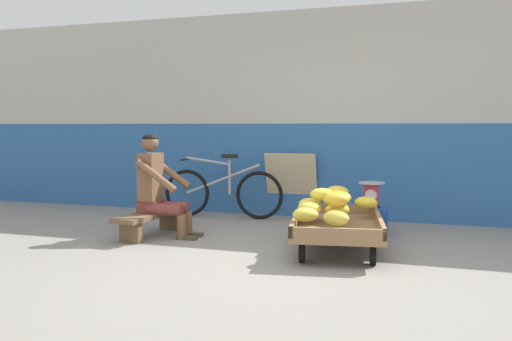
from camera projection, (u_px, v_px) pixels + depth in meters
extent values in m
plane|color=gray|center=(260.00, 274.00, 4.51)|extent=(80.00, 80.00, 0.00)
cube|color=#2D609E|center=(328.00, 170.00, 7.33)|extent=(16.00, 0.30, 1.26)
cube|color=#B7B2A8|center=(329.00, 67.00, 7.21)|extent=(16.00, 0.30, 1.50)
cube|color=#8E6B47|center=(337.00, 227.00, 5.32)|extent=(1.07, 1.56, 0.05)
cube|color=#8E6B47|center=(297.00, 219.00, 5.37)|extent=(0.28, 1.43, 0.10)
cube|color=#8E6B47|center=(379.00, 221.00, 5.25)|extent=(0.28, 1.43, 0.10)
cube|color=#8E6B47|center=(338.00, 209.00, 6.00)|extent=(0.84, 0.18, 0.10)
cube|color=#8E6B47|center=(337.00, 234.00, 4.62)|extent=(0.84, 0.18, 0.10)
cylinder|color=black|center=(308.00, 231.00, 5.88)|extent=(0.08, 0.19, 0.18)
cylinder|color=black|center=(367.00, 233.00, 5.78)|extent=(0.08, 0.19, 0.18)
cylinder|color=black|center=(302.00, 253.00, 4.88)|extent=(0.08, 0.19, 0.18)
cylinder|color=black|center=(373.00, 255.00, 4.79)|extent=(0.08, 0.19, 0.18)
ellipsoid|color=gold|center=(337.00, 210.00, 5.21)|extent=(0.30, 0.28, 0.13)
ellipsoid|color=yellow|center=(366.00, 203.00, 5.68)|extent=(0.24, 0.18, 0.13)
ellipsoid|color=yellow|center=(309.00, 209.00, 5.26)|extent=(0.28, 0.24, 0.13)
ellipsoid|color=gold|center=(305.00, 215.00, 4.93)|extent=(0.30, 0.27, 0.13)
ellipsoid|color=yellow|center=(310.00, 204.00, 5.58)|extent=(0.27, 0.23, 0.13)
ellipsoid|color=gold|center=(336.00, 218.00, 4.75)|extent=(0.28, 0.24, 0.13)
ellipsoid|color=gold|center=(310.00, 207.00, 5.41)|extent=(0.28, 0.25, 0.13)
ellipsoid|color=gold|center=(336.00, 205.00, 5.54)|extent=(0.27, 0.23, 0.13)
ellipsoid|color=gold|center=(336.00, 200.00, 5.06)|extent=(0.27, 0.23, 0.13)
ellipsoid|color=gold|center=(337.00, 192.00, 5.51)|extent=(0.24, 0.19, 0.13)
ellipsoid|color=yellow|center=(322.00, 195.00, 5.40)|extent=(0.26, 0.21, 0.13)
ellipsoid|color=gold|center=(339.00, 197.00, 5.22)|extent=(0.28, 0.24, 0.13)
cube|color=brown|center=(151.00, 214.00, 6.05)|extent=(0.39, 1.12, 0.05)
cube|color=brown|center=(170.00, 221.00, 6.41)|extent=(0.25, 0.10, 0.22)
cube|color=brown|center=(131.00, 232.00, 5.70)|extent=(0.25, 0.10, 0.22)
cylinder|color=brown|center=(188.00, 224.00, 6.04)|extent=(0.10, 0.10, 0.27)
cube|color=#4C3D2D|center=(193.00, 235.00, 6.04)|extent=(0.23, 0.10, 0.04)
cylinder|color=brown|center=(171.00, 207.00, 6.08)|extent=(0.41, 0.16, 0.13)
cylinder|color=brown|center=(182.00, 227.00, 5.87)|extent=(0.10, 0.10, 0.27)
cube|color=#4C3D2D|center=(187.00, 238.00, 5.86)|extent=(0.23, 0.10, 0.04)
cylinder|color=brown|center=(164.00, 210.00, 5.90)|extent=(0.41, 0.16, 0.13)
cube|color=brown|center=(151.00, 206.00, 6.04)|extent=(0.24, 0.29, 0.14)
cube|color=brown|center=(151.00, 177.00, 6.01)|extent=(0.20, 0.33, 0.52)
cylinder|color=brown|center=(171.00, 173.00, 6.16)|extent=(0.47, 0.11, 0.36)
cylinder|color=brown|center=(156.00, 176.00, 5.78)|extent=(0.47, 0.11, 0.36)
sphere|color=brown|center=(150.00, 143.00, 5.98)|extent=(0.19, 0.19, 0.19)
ellipsoid|color=black|center=(150.00, 138.00, 5.98)|extent=(0.17, 0.17, 0.09)
cube|color=#234CA8|center=(371.00, 220.00, 6.19)|extent=(0.36, 0.28, 0.30)
cylinder|color=#28282D|center=(371.00, 206.00, 6.18)|extent=(0.20, 0.20, 0.03)
cube|color=#C6384C|center=(371.00, 195.00, 6.17)|extent=(0.16, 0.10, 0.24)
cylinder|color=white|center=(371.00, 195.00, 6.12)|extent=(0.13, 0.01, 0.13)
cylinder|color=#B2B5BA|center=(372.00, 183.00, 6.16)|extent=(0.30, 0.30, 0.01)
torus|color=black|center=(187.00, 193.00, 7.38)|extent=(0.64, 0.09, 0.64)
torus|color=black|center=(259.00, 195.00, 7.12)|extent=(0.64, 0.09, 0.64)
cylinder|color=#9EA0A5|center=(222.00, 179.00, 7.23)|extent=(1.03, 0.10, 0.43)
cylinder|color=#9EA0A5|center=(230.00, 176.00, 7.20)|extent=(0.04, 0.04, 0.48)
cylinder|color=#9EA0A5|center=(208.00, 161.00, 7.26)|extent=(0.62, 0.07, 0.12)
cube|color=black|center=(230.00, 156.00, 7.18)|extent=(0.21, 0.11, 0.05)
cylinder|color=black|center=(187.00, 159.00, 7.34)|extent=(0.06, 0.48, 0.03)
cube|color=#C6B289|center=(292.00, 185.00, 7.32)|extent=(0.70, 0.27, 0.87)
cube|color=#D13D4C|center=(366.00, 232.00, 5.68)|extent=(0.18, 0.12, 0.24)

